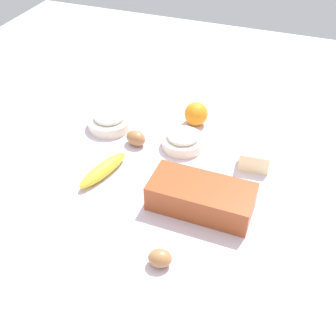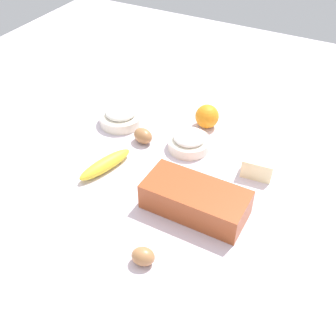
# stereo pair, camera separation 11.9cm
# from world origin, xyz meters

# --- Properties ---
(ground_plane) EXTENTS (2.40, 2.40, 0.02)m
(ground_plane) POSITION_xyz_m (0.00, 0.00, -0.01)
(ground_plane) COLOR silver
(loaf_pan) EXTENTS (0.28, 0.13, 0.08)m
(loaf_pan) POSITION_xyz_m (0.12, -0.08, 0.04)
(loaf_pan) COLOR #9E4723
(loaf_pan) RESTS_ON ground_plane
(flour_bowl) EXTENTS (0.15, 0.15, 0.06)m
(flour_bowl) POSITION_xyz_m (-0.28, 0.18, 0.03)
(flour_bowl) COLOR silver
(flour_bowl) RESTS_ON ground_plane
(sugar_bowl) EXTENTS (0.14, 0.14, 0.06)m
(sugar_bowl) POSITION_xyz_m (-0.01, 0.16, 0.03)
(sugar_bowl) COLOR silver
(sugar_bowl) RESTS_ON ground_plane
(banana) EXTENTS (0.10, 0.19, 0.04)m
(banana) POSITION_xyz_m (-0.19, -0.05, 0.02)
(banana) COLOR yellow
(banana) RESTS_ON ground_plane
(orange_fruit) EXTENTS (0.08, 0.08, 0.08)m
(orange_fruit) POSITION_xyz_m (-0.01, 0.30, 0.04)
(orange_fruit) COLOR orange
(orange_fruit) RESTS_ON ground_plane
(butter_block) EXTENTS (0.10, 0.07, 0.06)m
(butter_block) POSITION_xyz_m (0.23, 0.14, 0.03)
(butter_block) COLOR #F4EDB2
(butter_block) RESTS_ON ground_plane
(egg_near_butter) EXTENTS (0.07, 0.06, 0.05)m
(egg_near_butter) POSITION_xyz_m (0.09, -0.29, 0.02)
(egg_near_butter) COLOR #AA7245
(egg_near_butter) RESTS_ON ground_plane
(egg_beside_bowl) EXTENTS (0.08, 0.06, 0.05)m
(egg_beside_bowl) POSITION_xyz_m (-0.15, 0.12, 0.03)
(egg_beside_bowl) COLOR #A36E42
(egg_beside_bowl) RESTS_ON ground_plane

